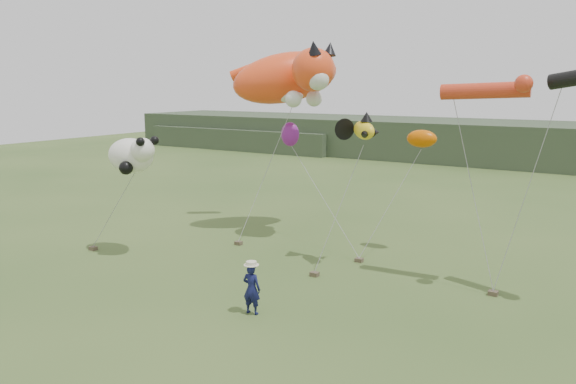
# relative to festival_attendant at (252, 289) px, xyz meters

# --- Properties ---
(ground) EXTENTS (120.00, 120.00, 0.00)m
(ground) POSITION_rel_festival_attendant_xyz_m (-0.51, 0.01, -0.88)
(ground) COLOR #385123
(ground) RESTS_ON ground
(headland) EXTENTS (90.00, 13.00, 4.00)m
(headland) POSITION_rel_festival_attendant_xyz_m (-3.62, 44.70, 1.04)
(headland) COLOR #2D3D28
(headland) RESTS_ON ground
(festival_attendant) EXTENTS (0.69, 0.49, 1.76)m
(festival_attendant) POSITION_rel_festival_attendant_xyz_m (0.00, 0.00, 0.00)
(festival_attendant) COLOR #111441
(festival_attendant) RESTS_ON ground
(sandbag_anchors) EXTENTS (17.63, 5.27, 0.17)m
(sandbag_anchors) POSITION_rel_festival_attendant_xyz_m (-1.79, 5.25, -0.79)
(sandbag_anchors) COLOR brown
(sandbag_anchors) RESTS_ON ground
(cat_kite) EXTENTS (7.37, 5.88, 3.48)m
(cat_kite) POSITION_rel_festival_attendant_xyz_m (-4.63, 10.01, 7.18)
(cat_kite) COLOR #F14419
(cat_kite) RESTS_ON ground
(fish_kite) EXTENTS (2.53, 1.66, 1.21)m
(fish_kite) POSITION_rel_festival_attendant_xyz_m (0.59, 6.64, 4.98)
(fish_kite) COLOR yellow
(fish_kite) RESTS_ON ground
(tube_kites) EXTENTS (6.74, 1.52, 1.42)m
(tube_kites) POSITION_rel_festival_attendant_xyz_m (7.49, 6.81, 6.85)
(tube_kites) COLOR black
(tube_kites) RESTS_ON ground
(panda_kite) EXTENTS (2.75, 1.78, 1.71)m
(panda_kite) POSITION_rel_festival_attendant_xyz_m (-8.49, 2.81, 3.70)
(panda_kite) COLOR white
(panda_kite) RESTS_ON ground
(misc_kites) EXTENTS (8.31, 0.99, 1.26)m
(misc_kites) POSITION_rel_festival_attendant_xyz_m (-1.27, 10.08, 4.33)
(misc_kites) COLOR #CF5700
(misc_kites) RESTS_ON ground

